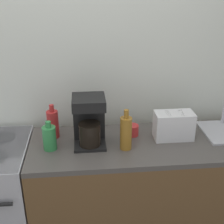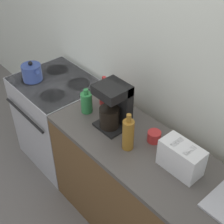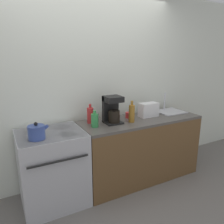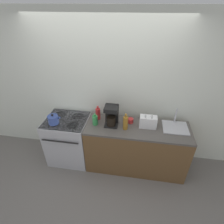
% 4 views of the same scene
% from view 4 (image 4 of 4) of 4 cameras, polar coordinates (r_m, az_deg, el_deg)
% --- Properties ---
extents(ground_plane, '(12.00, 12.00, 0.00)m').
position_cam_4_polar(ground_plane, '(3.35, -4.14, -19.33)').
color(ground_plane, slate).
extents(wall_back, '(8.00, 0.05, 2.60)m').
position_cam_4_polar(wall_back, '(3.06, -2.25, 6.71)').
color(wall_back, silver).
rests_on(wall_back, ground_plane).
extents(stove, '(0.74, 0.68, 0.89)m').
position_cam_4_polar(stove, '(3.39, -13.73, -8.47)').
color(stove, '#B7B7BC').
rests_on(stove, ground_plane).
extents(counter_block, '(1.71, 0.60, 0.89)m').
position_cam_4_polar(counter_block, '(3.17, 7.74, -11.38)').
color(counter_block, brown).
rests_on(counter_block, ground_plane).
extents(kettle, '(0.22, 0.17, 0.18)m').
position_cam_4_polar(kettle, '(3.06, -18.60, -2.34)').
color(kettle, '#33478C').
rests_on(kettle, stove).
extents(toaster, '(0.27, 0.14, 0.20)m').
position_cam_4_polar(toaster, '(2.86, 11.70, -3.14)').
color(toaster, white).
rests_on(toaster, counter_block).
extents(coffee_maker, '(0.21, 0.21, 0.35)m').
position_cam_4_polar(coffee_maker, '(2.82, -0.17, -1.02)').
color(coffee_maker, black).
rests_on(coffee_maker, counter_block).
extents(sink_tray, '(0.40, 0.36, 0.28)m').
position_cam_4_polar(sink_tray, '(3.01, 19.94, -4.54)').
color(sink_tray, '#B7B7BC').
rests_on(sink_tray, counter_block).
extents(bottle_red, '(0.08, 0.08, 0.25)m').
position_cam_4_polar(bottle_red, '(3.00, -4.61, -0.52)').
color(bottle_red, '#B72828').
rests_on(bottle_red, counter_block).
extents(bottle_green, '(0.09, 0.09, 0.20)m').
position_cam_4_polar(bottle_green, '(2.88, -5.56, -2.63)').
color(bottle_green, '#338C47').
rests_on(bottle_green, counter_block).
extents(bottle_amber, '(0.08, 0.08, 0.28)m').
position_cam_4_polar(bottle_amber, '(2.76, 4.43, -3.52)').
color(bottle_amber, '#9E6B23').
rests_on(bottle_amber, counter_block).
extents(cup_red, '(0.09, 0.09, 0.08)m').
position_cam_4_polar(cup_red, '(2.95, 6.07, -2.81)').
color(cup_red, red).
rests_on(cup_red, counter_block).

